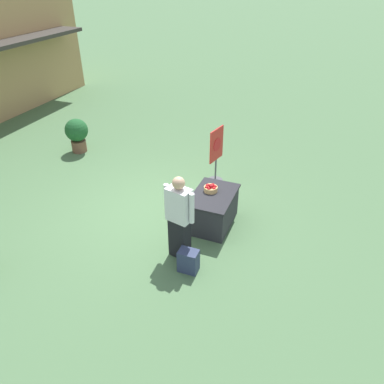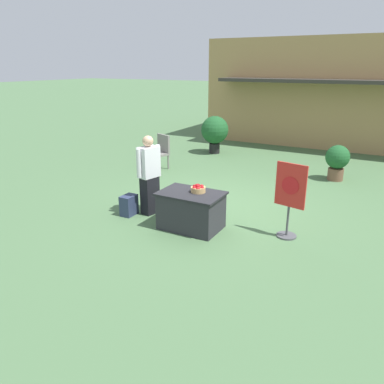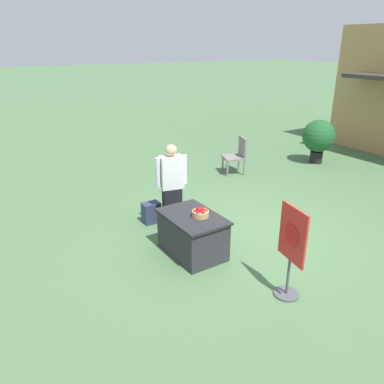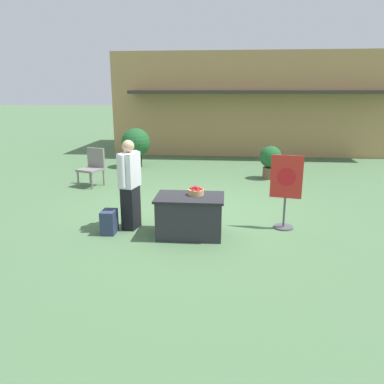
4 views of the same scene
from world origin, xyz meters
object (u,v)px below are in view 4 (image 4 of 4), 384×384
(poster_board, at_px, (286,189))
(patio_chair, at_px, (93,165))
(apple_basket, at_px, (196,191))
(potted_plant_near_left, at_px, (270,160))
(potted_plant_far_left, at_px, (136,143))
(person_visitor, at_px, (130,184))
(display_table, at_px, (190,216))
(backpack, at_px, (109,222))

(poster_board, bearing_deg, patio_chair, -109.84)
(apple_basket, height_order, poster_board, poster_board)
(potted_plant_near_left, distance_m, potted_plant_far_left, 4.47)
(person_visitor, height_order, patio_chair, person_visitor)
(display_table, xyz_separation_m, backpack, (-1.44, -0.05, -0.15))
(potted_plant_far_left, bearing_deg, potted_plant_near_left, -17.70)
(apple_basket, distance_m, backpack, 1.64)
(display_table, xyz_separation_m, person_visitor, (-1.11, 0.25, 0.47))
(display_table, bearing_deg, patio_chair, 131.00)
(apple_basket, bearing_deg, display_table, -137.86)
(poster_board, height_order, patio_chair, poster_board)
(backpack, bearing_deg, potted_plant_far_left, 98.79)
(display_table, distance_m, apple_basket, 0.44)
(apple_basket, relative_size, potted_plant_far_left, 0.21)
(potted_plant_far_left, bearing_deg, display_table, -68.35)
(display_table, relative_size, potted_plant_far_left, 0.91)
(backpack, bearing_deg, patio_chair, 113.51)
(display_table, xyz_separation_m, poster_board, (1.70, 0.50, 0.38))
(backpack, height_order, poster_board, poster_board)
(person_visitor, xyz_separation_m, backpack, (-0.33, -0.30, -0.62))
(apple_basket, distance_m, potted_plant_near_left, 4.86)
(potted_plant_far_left, bearing_deg, patio_chair, -101.94)
(apple_basket, height_order, person_visitor, person_visitor)
(display_table, height_order, backpack, display_table)
(backpack, distance_m, potted_plant_near_left, 5.73)
(apple_basket, xyz_separation_m, potted_plant_far_left, (-2.47, 5.87, 0.01))
(display_table, height_order, person_visitor, person_visitor)
(patio_chair, distance_m, potted_plant_far_left, 2.67)
(display_table, distance_m, potted_plant_far_left, 6.43)
(person_visitor, bearing_deg, potted_plant_far_left, 115.16)
(poster_board, distance_m, patio_chair, 5.43)
(potted_plant_near_left, bearing_deg, potted_plant_far_left, 162.30)
(potted_plant_near_left, bearing_deg, poster_board, -92.65)
(person_visitor, height_order, backpack, person_visitor)
(apple_basket, xyz_separation_m, patio_chair, (-3.02, 3.27, -0.23))
(person_visitor, height_order, poster_board, person_visitor)
(poster_board, bearing_deg, person_visitor, -73.02)
(apple_basket, relative_size, person_visitor, 0.17)
(display_table, distance_m, person_visitor, 1.23)
(apple_basket, bearing_deg, patio_chair, 132.70)
(person_visitor, bearing_deg, apple_basket, 5.09)
(patio_chair, bearing_deg, potted_plant_far_left, -170.39)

